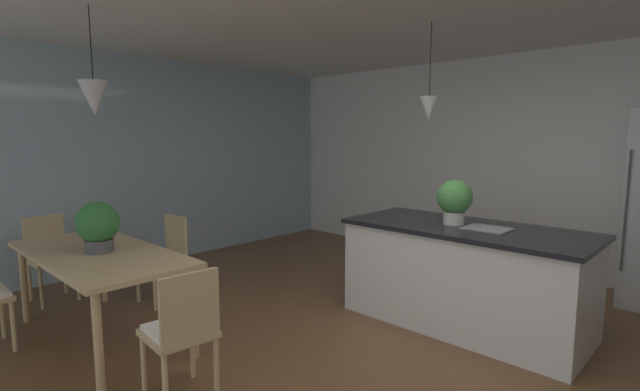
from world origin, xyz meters
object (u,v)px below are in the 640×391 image
at_px(potted_plant_on_island, 454,199).
at_px(potted_plant_on_table, 98,225).
at_px(chair_window_end, 50,255).
at_px(chair_far_left, 165,256).
at_px(chair_kitchen_end, 182,329).
at_px(vase_on_dining_table, 103,233).
at_px(dining_table, 99,260).
at_px(kitchen_island, 464,274).

distance_m(potted_plant_on_island, potted_plant_on_table, 3.04).
bearing_deg(chair_window_end, chair_far_left, 42.15).
height_order(chair_kitchen_end, vase_on_dining_table, vase_on_dining_table).
xyz_separation_m(dining_table, kitchen_island, (2.07, 2.35, -0.21)).
bearing_deg(potted_plant_on_island, potted_plant_on_table, -129.17).
height_order(dining_table, potted_plant_on_table, potted_plant_on_table).
xyz_separation_m(chair_kitchen_end, chair_window_end, (-2.63, 0.00, 0.00)).
height_order(dining_table, potted_plant_on_island, potted_plant_on_island).
distance_m(chair_window_end, kitchen_island, 4.12).
height_order(potted_plant_on_island, vase_on_dining_table, potted_plant_on_island).
bearing_deg(vase_on_dining_table, chair_far_left, 112.85).
relative_size(chair_window_end, kitchen_island, 0.42).
bearing_deg(chair_window_end, chair_kitchen_end, -0.04).
bearing_deg(potted_plant_on_island, dining_table, -129.68).
height_order(chair_kitchen_end, potted_plant_on_island, potted_plant_on_island).
xyz_separation_m(chair_kitchen_end, potted_plant_on_island, (0.63, 2.35, 0.65)).
bearing_deg(chair_window_end, kitchen_island, 34.80).
distance_m(chair_kitchen_end, vase_on_dining_table, 1.50).
xyz_separation_m(chair_far_left, kitchen_island, (2.49, 1.55, -0.01)).
bearing_deg(kitchen_island, chair_kitchen_end, -107.80).
distance_m(dining_table, kitchen_island, 3.14).
distance_m(chair_far_left, potted_plant_on_island, 2.91).
bearing_deg(dining_table, chair_far_left, 118.04).
xyz_separation_m(chair_kitchen_end, vase_on_dining_table, (-1.44, 0.10, 0.39)).
height_order(dining_table, chair_kitchen_end, chair_kitchen_end).
relative_size(chair_kitchen_end, kitchen_island, 0.42).
distance_m(dining_table, vase_on_dining_table, 0.25).
bearing_deg(chair_window_end, vase_on_dining_table, 4.58).
bearing_deg(chair_kitchen_end, potted_plant_on_island, 74.90).
bearing_deg(potted_plant_on_island, chair_window_end, -144.22).
bearing_deg(dining_table, kitchen_island, 48.63).
xyz_separation_m(chair_window_end, vase_on_dining_table, (1.19, 0.09, 0.39)).
bearing_deg(dining_table, chair_window_end, -179.90).
xyz_separation_m(chair_far_left, potted_plant_on_table, (0.46, -0.80, 0.50)).
relative_size(dining_table, potted_plant_on_table, 4.51).
distance_m(chair_far_left, potted_plant_on_table, 1.05).
distance_m(dining_table, chair_kitchen_end, 1.33).
bearing_deg(chair_kitchen_end, chair_window_end, 179.96).
height_order(chair_kitchen_end, potted_plant_on_table, potted_plant_on_table).
relative_size(dining_table, kitchen_island, 0.91).
bearing_deg(kitchen_island, potted_plant_on_table, -130.88).
height_order(chair_window_end, vase_on_dining_table, vase_on_dining_table).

